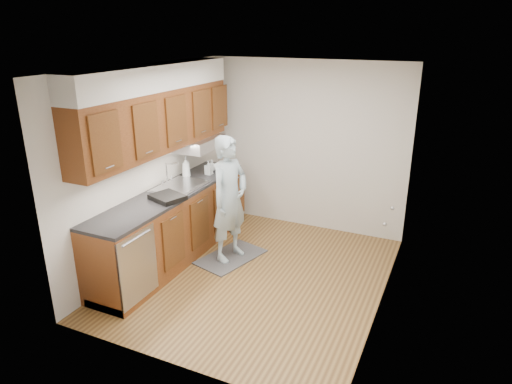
% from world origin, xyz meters
% --- Properties ---
extents(floor, '(3.50, 3.50, 0.00)m').
position_xyz_m(floor, '(0.00, 0.00, 0.00)').
color(floor, olive).
rests_on(floor, ground).
extents(ceiling, '(3.50, 3.50, 0.00)m').
position_xyz_m(ceiling, '(0.00, 0.00, 2.50)').
color(ceiling, white).
rests_on(ceiling, wall_left).
extents(wall_left, '(0.02, 3.50, 2.50)m').
position_xyz_m(wall_left, '(-1.50, 0.00, 1.25)').
color(wall_left, beige).
rests_on(wall_left, floor).
extents(wall_right, '(0.02, 3.50, 2.50)m').
position_xyz_m(wall_right, '(1.50, 0.00, 1.25)').
color(wall_right, beige).
rests_on(wall_right, floor).
extents(wall_back, '(3.00, 0.02, 2.50)m').
position_xyz_m(wall_back, '(0.00, 1.75, 1.25)').
color(wall_back, beige).
rests_on(wall_back, floor).
extents(counter, '(0.64, 2.80, 1.30)m').
position_xyz_m(counter, '(-1.20, -0.00, 0.49)').
color(counter, brown).
rests_on(counter, floor).
extents(upper_cabinets, '(0.47, 2.80, 1.21)m').
position_xyz_m(upper_cabinets, '(-1.33, 0.05, 1.95)').
color(upper_cabinets, brown).
rests_on(upper_cabinets, wall_left).
extents(closet_door, '(0.02, 1.22, 2.05)m').
position_xyz_m(closet_door, '(1.49, 0.30, 1.02)').
color(closet_door, white).
rests_on(closet_door, wall_right).
extents(floor_mat, '(0.77, 1.03, 0.02)m').
position_xyz_m(floor_mat, '(-0.52, 0.29, 0.01)').
color(floor_mat, '#5C5C5F').
rests_on(floor_mat, floor).
extents(person, '(0.58, 0.74, 1.87)m').
position_xyz_m(person, '(-0.52, 0.29, 0.95)').
color(person, '#A1B9C4').
rests_on(person, floor_mat).
extents(soap_bottle_a, '(0.16, 0.16, 0.30)m').
position_xyz_m(soap_bottle_a, '(-1.33, 0.56, 1.09)').
color(soap_bottle_a, silver).
rests_on(soap_bottle_a, counter).
extents(soap_bottle_b, '(0.09, 0.10, 0.20)m').
position_xyz_m(soap_bottle_b, '(-1.12, 0.82, 1.04)').
color(soap_bottle_b, silver).
rests_on(soap_bottle_b, counter).
extents(soap_bottle_c, '(0.18, 0.18, 0.17)m').
position_xyz_m(soap_bottle_c, '(-1.16, 0.98, 1.02)').
color(soap_bottle_c, silver).
rests_on(soap_bottle_c, counter).
extents(dish_rack, '(0.47, 0.43, 0.06)m').
position_xyz_m(dish_rack, '(-1.06, -0.27, 0.97)').
color(dish_rack, black).
rests_on(dish_rack, counter).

